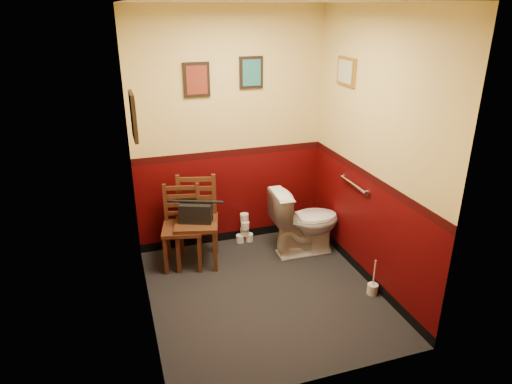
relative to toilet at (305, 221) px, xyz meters
The scene contains 17 objects.
floor 1.04m from the toilet, 137.92° to the right, with size 2.20×2.40×0.00m, color black.
ceiling 2.51m from the toilet, 137.92° to the right, with size 2.20×2.40×0.00m, color silver.
wall_back 1.32m from the toilet, 142.62° to the left, with size 2.20×2.70×0.00m, color #410405.
wall_front 2.21m from the toilet, 111.27° to the right, with size 2.20×2.70×0.00m, color #410405.
wall_left 2.16m from the toilet, 160.35° to the right, with size 2.40×2.70×0.00m, color #410405.
wall_right 1.22m from the toilet, 59.69° to the right, with size 2.40×2.70×0.00m, color #410405.
grab_bar 0.77m from the toilet, 48.86° to the right, with size 0.05×0.56×0.06m.
framed_print_back_a 1.97m from the toilet, 153.67° to the left, with size 0.28×0.04×0.36m.
framed_print_back_b 1.76m from the toilet, 131.59° to the left, with size 0.26×0.04×0.34m.
framed_print_left 2.38m from the toilet, 163.00° to the right, with size 0.04×0.30×0.38m.
framed_print_right 1.70m from the toilet, ahead, with size 0.04×0.34×0.28m.
toilet is the anchor object (origin of this frame).
toilet_brush 1.09m from the toilet, 72.67° to the right, with size 0.11×0.11×0.38m.
chair_left 1.38m from the toilet, behind, with size 0.50×0.50×0.89m.
chair_right 1.23m from the toilet, behind, with size 0.55×0.55×0.97m.
handbag 1.25m from the toilet, behind, with size 0.38×0.28×0.25m.
tp_stack 0.77m from the toilet, 143.04° to the left, with size 0.21×0.13×0.37m.
Camera 1 is at (-1.27, -3.62, 2.67)m, focal length 32.00 mm.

